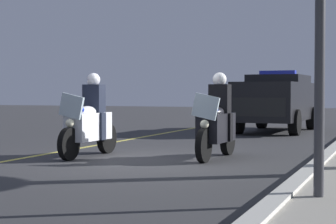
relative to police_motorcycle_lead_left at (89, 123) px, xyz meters
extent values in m
plane|color=#333335|center=(0.25, 1.34, -0.70)|extent=(80.00, 80.00, 0.00)
cube|color=#B7B5AD|center=(0.25, 4.62, -0.62)|extent=(48.00, 0.24, 0.15)
cube|color=#E0D14C|center=(0.25, -1.09, -0.70)|extent=(48.00, 0.12, 0.01)
cylinder|color=black|center=(0.76, -0.02, -0.38)|extent=(0.64, 0.14, 0.64)
cylinder|color=black|center=(-0.74, 0.02, -0.38)|extent=(0.64, 0.16, 0.64)
cube|color=white|center=(0.03, 0.00, -0.08)|extent=(1.21, 0.48, 0.56)
ellipsoid|color=white|center=(0.08, 0.00, 0.22)|extent=(0.57, 0.34, 0.24)
cube|color=silver|center=(0.66, -0.02, 0.35)|extent=(0.08, 0.56, 0.53)
sphere|color=#F9F4CC|center=(0.72, -0.02, 0.02)|extent=(0.17, 0.17, 0.17)
sphere|color=red|center=(0.53, -0.18, 0.28)|extent=(0.09, 0.09, 0.09)
sphere|color=#1933F2|center=(0.54, 0.14, 0.28)|extent=(0.09, 0.09, 0.09)
cube|color=black|center=(-0.20, 0.01, 0.48)|extent=(0.29, 0.41, 0.60)
cube|color=black|center=(-0.13, 0.20, -0.08)|extent=(0.18, 0.15, 0.56)
cube|color=black|center=(-0.14, -0.20, -0.08)|extent=(0.18, 0.15, 0.56)
sphere|color=silver|center=(-0.18, 0.01, 0.88)|extent=(0.28, 0.28, 0.28)
cylinder|color=black|center=(0.15, 2.51, -0.38)|extent=(0.64, 0.14, 0.64)
cylinder|color=black|center=(-1.35, 2.56, -0.38)|extent=(0.64, 0.16, 0.64)
cube|color=black|center=(-0.58, 2.54, -0.08)|extent=(1.21, 0.48, 0.56)
ellipsoid|color=black|center=(-0.53, 2.53, 0.22)|extent=(0.57, 0.34, 0.24)
cube|color=silver|center=(0.05, 2.52, 0.35)|extent=(0.08, 0.56, 0.53)
sphere|color=#F9F4CC|center=(0.11, 2.51, 0.02)|extent=(0.17, 0.17, 0.17)
sphere|color=red|center=(-0.08, 2.36, 0.28)|extent=(0.09, 0.09, 0.09)
sphere|color=#1933F2|center=(-0.07, 2.68, 0.28)|extent=(0.09, 0.09, 0.09)
cube|color=black|center=(-0.81, 2.54, 0.48)|extent=(0.29, 0.41, 0.60)
cube|color=black|center=(-0.74, 2.74, -0.08)|extent=(0.18, 0.15, 0.56)
cube|color=black|center=(-0.75, 2.34, -0.08)|extent=(0.18, 0.15, 0.56)
sphere|color=white|center=(-0.79, 2.54, 0.88)|extent=(0.28, 0.28, 0.28)
cube|color=black|center=(-9.04, 2.12, 0.32)|extent=(4.96, 2.05, 1.24)
cube|color=black|center=(-9.34, 2.13, 1.02)|extent=(2.45, 1.82, 0.36)
cube|color=#2633D8|center=(-9.14, 2.12, 1.28)|extent=(0.32, 1.21, 0.14)
cube|color=black|center=(-6.64, 2.05, 0.18)|extent=(0.17, 1.62, 0.56)
cylinder|color=black|center=(-7.47, 2.97, -0.30)|extent=(0.81, 0.30, 0.80)
cylinder|color=black|center=(-7.52, 1.17, -0.30)|extent=(0.81, 0.30, 0.80)
cylinder|color=black|center=(-10.56, 3.07, -0.30)|extent=(0.81, 0.30, 0.80)
cylinder|color=black|center=(-10.62, 1.27, -0.30)|extent=(0.81, 0.30, 0.80)
cylinder|color=#38383D|center=(3.56, 5.02, 1.35)|extent=(0.12, 0.12, 3.90)
camera|label=1|loc=(10.51, 5.86, 0.62)|focal=62.41mm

